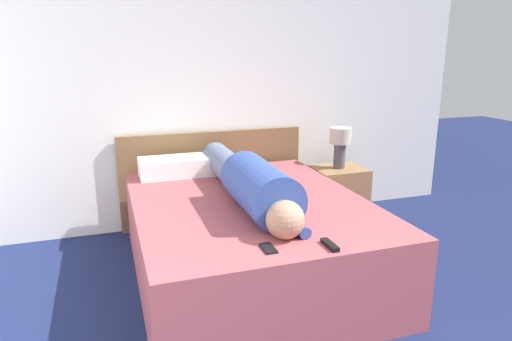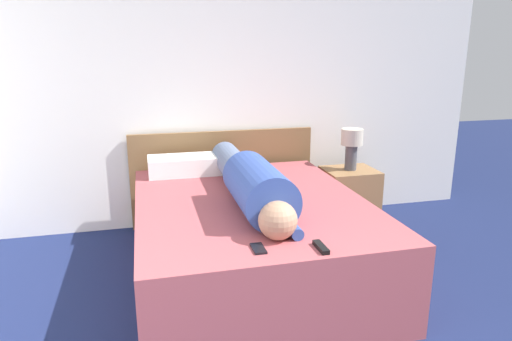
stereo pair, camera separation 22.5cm
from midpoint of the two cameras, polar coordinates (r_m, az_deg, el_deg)
wall_back at (r=4.12m, az=-9.87°, el=10.78°), size 5.36×0.06×2.60m
bed at (r=3.28m, az=-2.82°, el=-8.45°), size 1.56×1.98×0.57m
headboard at (r=4.23m, az=-6.90°, el=-0.94°), size 1.68×0.04×0.87m
nightstand at (r=4.33m, az=8.71°, el=-3.02°), size 0.47×0.41×0.52m
table_lamp at (r=4.21m, az=8.97°, el=3.51°), size 0.19×0.19×0.38m
person_lying at (r=3.09m, az=-2.91°, el=-1.48°), size 0.33×1.74×0.33m
pillow_near_headboard at (r=3.84m, az=-11.42°, el=0.48°), size 0.62×0.30×0.15m
tv_remote at (r=2.46m, az=6.61°, el=-9.26°), size 0.04×0.15×0.02m
cell_phone at (r=2.42m, az=-1.15°, el=-9.74°), size 0.06×0.13×0.01m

